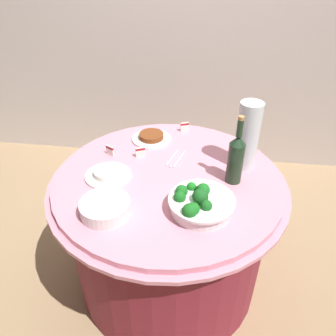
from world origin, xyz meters
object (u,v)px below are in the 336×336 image
decorative_fruit_vase (247,137)px  food_plate_stir_fry (151,137)px  label_placard_mid (140,152)px  serving_tongs (175,159)px  food_plate_rice (108,174)px  plate_stack (105,208)px  broccoli_bowl (200,203)px  label_placard_front (110,150)px  wine_bottle (236,158)px  label_placard_rear (185,126)px

decorative_fruit_vase → food_plate_stir_fry: (-0.51, 0.19, -0.15)m
label_placard_mid → serving_tongs: bearing=-1.7°
decorative_fruit_vase → food_plate_rice: (-0.65, -0.19, -0.15)m
plate_stack → label_placard_mid: bearing=82.7°
decorative_fruit_vase → food_plate_rice: size_ratio=1.55×
broccoli_bowl → decorative_fruit_vase: decorative_fruit_vase is taller
label_placard_front → plate_stack: bearing=-76.6°
wine_bottle → label_placard_front: bearing=167.5°
plate_stack → wine_bottle: 0.62m
wine_bottle → label_placard_front: size_ratio=6.11×
wine_bottle → plate_stack: bearing=-150.5°
wine_bottle → label_placard_front: (-0.64, 0.14, -0.10)m
label_placard_front → label_placard_rear: 0.48m
label_placard_rear → serving_tongs: bearing=-93.3°
serving_tongs → label_placard_front: label_placard_front is taller
food_plate_stir_fry → label_placard_mid: 0.18m
plate_stack → label_placard_front: bearing=103.4°
broccoli_bowl → label_placard_mid: (-0.33, 0.38, -0.01)m
food_plate_rice → food_plate_stir_fry: bearing=68.8°
label_placard_rear → food_plate_stir_fry: bearing=-144.0°
broccoli_bowl → label_placard_rear: 0.70m
food_plate_stir_fry → broccoli_bowl: bearing=-61.7°
food_plate_rice → label_placard_front: (-0.04, 0.19, 0.02)m
wine_bottle → food_plate_stir_fry: bearing=143.8°
plate_stack → label_placard_mid: size_ratio=3.82×
serving_tongs → label_placard_front: size_ratio=3.03×
food_plate_stir_fry → food_plate_rice: (-0.15, -0.38, -0.00)m
broccoli_bowl → serving_tongs: 0.40m
label_placard_front → label_placard_mid: same height
wine_bottle → label_placard_mid: wine_bottle is taller
wine_bottle → label_placard_rear: 0.54m
serving_tongs → label_placard_mid: bearing=178.3°
food_plate_stir_fry → label_placard_rear: bearing=36.0°
plate_stack → label_placard_mid: plate_stack is taller
food_plate_rice → label_placard_mid: (0.12, 0.19, 0.02)m
broccoli_bowl → wine_bottle: size_ratio=0.83×
plate_stack → wine_bottle: size_ratio=0.62×
serving_tongs → food_plate_rice: 0.36m
plate_stack → wine_bottle: (0.53, 0.30, 0.10)m
label_placard_front → label_placard_rear: (0.37, 0.32, 0.00)m
wine_bottle → food_plate_rice: bearing=-175.4°
label_placard_front → broccoli_bowl: bearing=-37.4°
plate_stack → label_placard_rear: (0.26, 0.76, 0.00)m
decorative_fruit_vase → label_placard_rear: decorative_fruit_vase is taller
wine_bottle → label_placard_rear: bearing=120.7°
broccoli_bowl → label_placard_mid: 0.50m
label_placard_rear → plate_stack: bearing=-108.9°
label_placard_front → label_placard_rear: same height
label_placard_mid → wine_bottle: bearing=-17.2°
plate_stack → food_plate_stir_fry: size_ratio=0.95×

